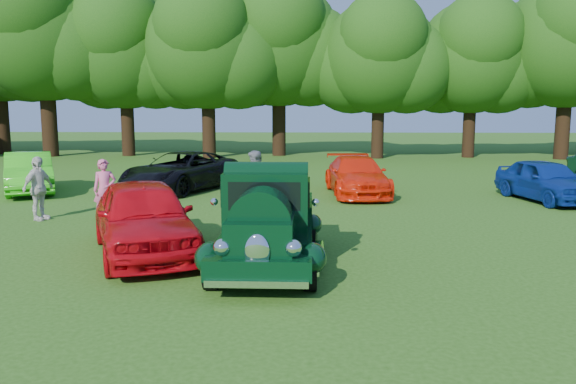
{
  "coord_description": "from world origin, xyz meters",
  "views": [
    {
      "loc": [
        0.85,
        -9.71,
        2.77
      ],
      "look_at": [
        0.39,
        1.67,
        1.1
      ],
      "focal_mm": 35.0,
      "sensor_mm": 36.0,
      "label": 1
    }
  ],
  "objects_px": {
    "hero_pickup": "(268,224)",
    "spectator_pink": "(105,190)",
    "back_car_lime": "(29,173)",
    "spectator_grey": "(256,182)",
    "back_car_orange": "(357,176)",
    "red_convertible": "(144,217)",
    "back_car_black": "(181,171)",
    "back_car_blue": "(545,180)",
    "spectator_white": "(38,188)"
  },
  "relations": [
    {
      "from": "spectator_pink",
      "to": "spectator_grey",
      "type": "bearing_deg",
      "value": -11.04
    },
    {
      "from": "back_car_black",
      "to": "spectator_grey",
      "type": "xyz_separation_m",
      "value": [
        3.0,
        -4.25,
        0.18
      ]
    },
    {
      "from": "spectator_grey",
      "to": "hero_pickup",
      "type": "bearing_deg",
      "value": -51.02
    },
    {
      "from": "back_car_lime",
      "to": "back_car_black",
      "type": "height_order",
      "value": "back_car_lime"
    },
    {
      "from": "red_convertible",
      "to": "back_car_lime",
      "type": "xyz_separation_m",
      "value": [
        -6.27,
        7.89,
        -0.05
      ]
    },
    {
      "from": "hero_pickup",
      "to": "back_car_orange",
      "type": "relative_size",
      "value": 1.02
    },
    {
      "from": "hero_pickup",
      "to": "spectator_pink",
      "type": "xyz_separation_m",
      "value": [
        -4.42,
        3.92,
        0.03
      ]
    },
    {
      "from": "back_car_black",
      "to": "back_car_orange",
      "type": "bearing_deg",
      "value": 16.98
    },
    {
      "from": "red_convertible",
      "to": "back_car_orange",
      "type": "relative_size",
      "value": 0.99
    },
    {
      "from": "back_car_orange",
      "to": "spectator_white",
      "type": "xyz_separation_m",
      "value": [
        -8.37,
        -4.66,
        0.18
      ]
    },
    {
      "from": "hero_pickup",
      "to": "back_car_black",
      "type": "height_order",
      "value": "hero_pickup"
    },
    {
      "from": "red_convertible",
      "to": "spectator_white",
      "type": "distance_m",
      "value": 4.87
    },
    {
      "from": "red_convertible",
      "to": "spectator_pink",
      "type": "distance_m",
      "value": 3.84
    },
    {
      "from": "back_car_blue",
      "to": "spectator_grey",
      "type": "xyz_separation_m",
      "value": [
        -8.63,
        -2.5,
        0.21
      ]
    },
    {
      "from": "hero_pickup",
      "to": "spectator_grey",
      "type": "distance_m",
      "value": 4.99
    },
    {
      "from": "back_car_lime",
      "to": "spectator_pink",
      "type": "relative_size",
      "value": 2.65
    },
    {
      "from": "back_car_lime",
      "to": "back_car_orange",
      "type": "xyz_separation_m",
      "value": [
        10.99,
        0.0,
        -0.05
      ]
    },
    {
      "from": "back_car_black",
      "to": "spectator_grey",
      "type": "height_order",
      "value": "spectator_grey"
    },
    {
      "from": "back_car_black",
      "to": "spectator_grey",
      "type": "relative_size",
      "value": 2.84
    },
    {
      "from": "back_car_orange",
      "to": "spectator_grey",
      "type": "xyz_separation_m",
      "value": [
        -2.97,
        -3.57,
        0.22
      ]
    },
    {
      "from": "back_car_lime",
      "to": "hero_pickup",
      "type": "bearing_deg",
      "value": -71.95
    },
    {
      "from": "spectator_pink",
      "to": "hero_pickup",
      "type": "bearing_deg",
      "value": -67.98
    },
    {
      "from": "back_car_black",
      "to": "hero_pickup",
      "type": "bearing_deg",
      "value": -44.73
    },
    {
      "from": "back_car_lime",
      "to": "back_car_orange",
      "type": "relative_size",
      "value": 0.95
    },
    {
      "from": "back_car_blue",
      "to": "spectator_grey",
      "type": "bearing_deg",
      "value": -175.85
    },
    {
      "from": "back_car_lime",
      "to": "spectator_grey",
      "type": "distance_m",
      "value": 8.78
    },
    {
      "from": "red_convertible",
      "to": "back_car_lime",
      "type": "height_order",
      "value": "red_convertible"
    },
    {
      "from": "back_car_lime",
      "to": "spectator_grey",
      "type": "bearing_deg",
      "value": -51.6
    },
    {
      "from": "back_car_black",
      "to": "back_car_blue",
      "type": "height_order",
      "value": "back_car_black"
    },
    {
      "from": "back_car_lime",
      "to": "back_car_orange",
      "type": "height_order",
      "value": "back_car_lime"
    },
    {
      "from": "back_car_black",
      "to": "spectator_pink",
      "type": "distance_m",
      "value": 5.32
    },
    {
      "from": "back_car_blue",
      "to": "spectator_white",
      "type": "distance_m",
      "value": 14.49
    },
    {
      "from": "back_car_black",
      "to": "back_car_orange",
      "type": "xyz_separation_m",
      "value": [
        5.96,
        -0.67,
        -0.05
      ]
    },
    {
      "from": "back_car_orange",
      "to": "spectator_grey",
      "type": "bearing_deg",
      "value": -134.68
    },
    {
      "from": "spectator_grey",
      "to": "spectator_white",
      "type": "bearing_deg",
      "value": -137.6
    },
    {
      "from": "hero_pickup",
      "to": "red_convertible",
      "type": "xyz_separation_m",
      "value": [
        -2.44,
        0.63,
        -0.02
      ]
    },
    {
      "from": "back_car_blue",
      "to": "spectator_grey",
      "type": "height_order",
      "value": "spectator_grey"
    },
    {
      "from": "red_convertible",
      "to": "spectator_pink",
      "type": "relative_size",
      "value": 2.74
    },
    {
      "from": "hero_pickup",
      "to": "back_car_orange",
      "type": "bearing_deg",
      "value": 75.05
    },
    {
      "from": "spectator_pink",
      "to": "spectator_white",
      "type": "relative_size",
      "value": 0.96
    },
    {
      "from": "back_car_orange",
      "to": "spectator_pink",
      "type": "relative_size",
      "value": 2.78
    },
    {
      "from": "red_convertible",
      "to": "spectator_pink",
      "type": "bearing_deg",
      "value": 97.42
    },
    {
      "from": "hero_pickup",
      "to": "spectator_pink",
      "type": "height_order",
      "value": "hero_pickup"
    },
    {
      "from": "back_car_orange",
      "to": "spectator_grey",
      "type": "distance_m",
      "value": 4.65
    },
    {
      "from": "spectator_white",
      "to": "back_car_lime",
      "type": "bearing_deg",
      "value": 47.52
    },
    {
      "from": "red_convertible",
      "to": "hero_pickup",
      "type": "bearing_deg",
      "value": -38.03
    },
    {
      "from": "back_car_black",
      "to": "back_car_blue",
      "type": "xyz_separation_m",
      "value": [
        11.62,
        -1.75,
        -0.03
      ]
    },
    {
      "from": "red_convertible",
      "to": "back_car_blue",
      "type": "relative_size",
      "value": 1.13
    },
    {
      "from": "spectator_white",
      "to": "spectator_grey",
      "type": "bearing_deg",
      "value": -60.43
    },
    {
      "from": "back_car_lime",
      "to": "spectator_pink",
      "type": "height_order",
      "value": "spectator_pink"
    }
  ]
}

